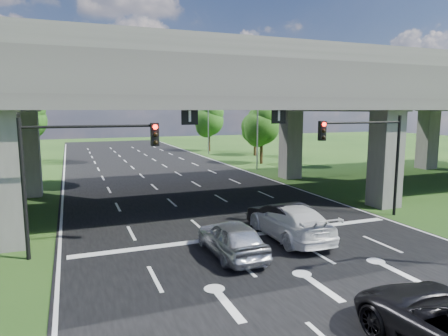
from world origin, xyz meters
TOP-DOWN VIEW (x-y plane):
  - ground at (0.00, 0.00)m, footprint 160.00×160.00m
  - road at (0.00, 10.00)m, footprint 18.00×120.00m
  - overpass at (0.00, 12.00)m, footprint 80.00×15.00m
  - signal_right at (7.82, 3.94)m, footprint 5.76×0.54m
  - signal_left at (-7.82, 3.94)m, footprint 5.76×0.54m
  - streetlight_far at (10.10, 24.00)m, footprint 3.38×0.25m
  - streetlight_beyond at (10.10, 40.00)m, footprint 3.38×0.25m
  - tree_left_far at (-12.95, 42.00)m, footprint 4.80×4.80m
  - tree_right_near at (13.05, 28.00)m, footprint 4.20×4.20m
  - tree_right_mid at (16.05, 36.00)m, footprint 3.91×3.90m
  - tree_right_far at (12.05, 44.00)m, footprint 4.50×4.50m
  - car_silver at (-1.80, 1.20)m, footprint 1.94×4.66m
  - car_dark at (1.80, 3.00)m, footprint 1.97×5.04m
  - car_white at (1.80, 2.36)m, footprint 2.45×5.79m

SIDE VIEW (x-z plane):
  - ground at x=0.00m, z-range 0.00..0.00m
  - road at x=0.00m, z-range 0.00..0.03m
  - car_silver at x=-1.80m, z-range 0.03..1.61m
  - car_dark at x=1.80m, z-range 0.03..1.67m
  - car_white at x=1.80m, z-range 0.03..1.70m
  - tree_right_mid at x=16.05m, z-range 0.79..7.55m
  - signal_right at x=7.82m, z-range 1.19..7.19m
  - signal_left at x=-7.82m, z-range 1.19..7.19m
  - tree_right_near at x=13.05m, z-range 0.86..8.14m
  - tree_right_far at x=12.05m, z-range 0.92..8.72m
  - tree_left_far at x=-12.95m, z-range 0.98..9.30m
  - streetlight_far at x=10.10m, z-range 0.85..10.85m
  - streetlight_beyond at x=10.10m, z-range 0.85..10.85m
  - overpass at x=0.00m, z-range 2.92..12.92m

